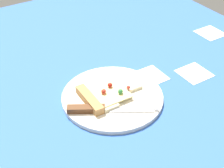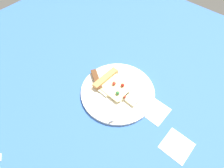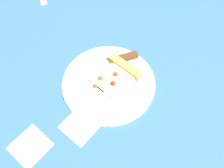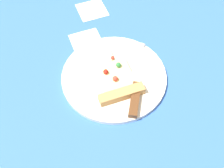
% 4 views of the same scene
% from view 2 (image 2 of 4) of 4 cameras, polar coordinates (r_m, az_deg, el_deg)
% --- Properties ---
extents(ground_plane, '(1.53, 1.53, 0.03)m').
position_cam_2_polar(ground_plane, '(0.82, -3.11, 0.80)').
color(ground_plane, '#3360B7').
rests_on(ground_plane, ground).
extents(plate, '(0.29, 0.29, 0.01)m').
position_cam_2_polar(plate, '(0.77, 1.66, -2.22)').
color(plate, silver).
rests_on(plate, ground_plane).
extents(pizza_slice, '(0.12, 0.18, 0.03)m').
position_cam_2_polar(pizza_slice, '(0.77, 0.27, -0.56)').
color(pizza_slice, beige).
rests_on(pizza_slice, plate).
extents(knife, '(0.14, 0.22, 0.02)m').
position_cam_2_polar(knife, '(0.76, -3.51, -1.51)').
color(knife, silver).
rests_on(knife, plate).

